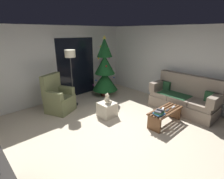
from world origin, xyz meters
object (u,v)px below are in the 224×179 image
at_px(remote_graphite, 167,110).
at_px(remote_silver, 173,107).
at_px(remote_white, 163,109).
at_px(coffee_table, 165,115).
at_px(armchair, 58,99).
at_px(cell_phone, 160,110).
at_px(floor_lamp, 70,59).
at_px(christmas_tree, 105,70).
at_px(remote_black, 161,110).
at_px(ottoman, 107,109).
at_px(teddy_bear_cream, 107,99).
at_px(book_stack, 159,113).
at_px(couch, 184,98).

bearing_deg(remote_graphite, remote_silver, 77.62).
bearing_deg(remote_white, coffee_table, 166.24).
xyz_separation_m(coffee_table, remote_white, (-0.01, 0.07, 0.15)).
distance_m(remote_silver, armchair, 3.28).
xyz_separation_m(cell_phone, floor_lamp, (-0.71, 2.76, 0.98)).
xyz_separation_m(remote_graphite, armchair, (-1.64, 2.65, -0.01)).
distance_m(coffee_table, christmas_tree, 2.81).
distance_m(remote_black, floor_lamp, 3.03).
bearing_deg(coffee_table, remote_silver, -13.05).
bearing_deg(ottoman, teddy_bear_cream, -59.48).
relative_size(christmas_tree, teddy_bear_cream, 7.65).
distance_m(remote_graphite, ottoman, 1.63).
relative_size(book_stack, armchair, 0.26).
xyz_separation_m(remote_silver, book_stack, (-0.64, 0.03, 0.04)).
bearing_deg(couch, armchair, 137.41).
relative_size(couch, book_stack, 6.78).
bearing_deg(remote_white, book_stack, 84.81).
relative_size(couch, floor_lamp, 1.10).
distance_m(cell_phone, armchair, 2.94).
bearing_deg(remote_white, ottoman, 9.02).
bearing_deg(remote_black, remote_silver, -50.69).
bearing_deg(book_stack, coffee_table, 5.83).
relative_size(remote_graphite, ottoman, 0.35).
xyz_separation_m(remote_white, teddy_bear_cream, (-0.78, 1.27, 0.11)).
bearing_deg(teddy_bear_cream, remote_white, -58.42).
distance_m(coffee_table, floor_lamp, 3.17).
xyz_separation_m(remote_white, cell_phone, (-0.35, -0.12, 0.11)).
xyz_separation_m(cell_phone, ottoman, (-0.44, 1.40, -0.32)).
xyz_separation_m(couch, ottoman, (-1.92, 1.30, -0.20)).
bearing_deg(cell_phone, coffee_table, -0.09).
height_order(coffee_table, book_stack, book_stack).
distance_m(christmas_tree, armchair, 2.02).
bearing_deg(coffee_table, armchair, 122.32).
bearing_deg(remote_graphite, teddy_bear_cream, -160.32).
relative_size(remote_silver, armchair, 0.14).
relative_size(remote_white, remote_silver, 1.00).
bearing_deg(coffee_table, teddy_bear_cream, 120.52).
height_order(coffee_table, remote_silver, remote_silver).
distance_m(book_stack, christmas_tree, 2.87).
relative_size(remote_black, remote_graphite, 1.00).
bearing_deg(coffee_table, couch, 2.81).
bearing_deg(coffee_table, cell_phone, -173.34).
bearing_deg(remote_silver, remote_black, -109.41).
bearing_deg(remote_silver, cell_phone, -95.56).
distance_m(couch, remote_graphite, 1.13).
bearing_deg(remote_silver, floor_lamp, -157.76).
xyz_separation_m(couch, remote_silver, (-0.85, -0.12, 0.02)).
distance_m(coffee_table, ottoman, 1.58).
distance_m(christmas_tree, floor_lamp, 1.48).
distance_m(book_stack, ottoman, 1.48).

